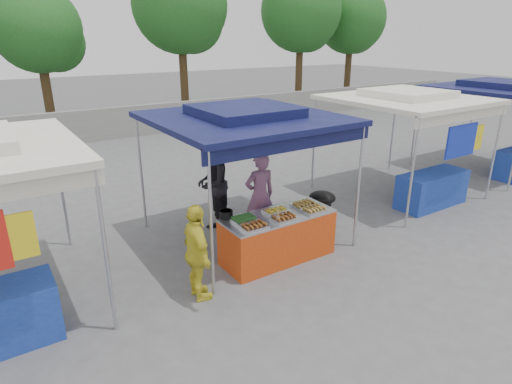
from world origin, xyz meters
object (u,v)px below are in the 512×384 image
vendor_table (278,237)px  customer_person (197,253)px  wok_burner (322,209)px  helper_man (211,183)px  cooking_pot (226,214)px  vendor_woman (260,196)px

vendor_table → customer_person: customer_person is taller
wok_burner → helper_man: size_ratio=0.49×
helper_man → customer_person: bearing=13.4°
vendor_table → cooking_pot: size_ratio=8.64×
cooking_pot → vendor_woman: (1.08, 0.58, -0.07)m
vendor_table → helper_man: helper_man is taller
vendor_table → vendor_woman: bearing=75.2°
helper_man → customer_person: 2.71m
customer_person → cooking_pot: bearing=-46.2°
cooking_pot → vendor_woman: bearing=28.3°
vendor_table → customer_person: size_ratio=1.32×
customer_person → wok_burner: bearing=-71.7°
customer_person → vendor_woman: bearing=-51.5°
cooking_pot → wok_burner: bearing=0.1°
vendor_woman → helper_man: size_ratio=0.93×
wok_burner → helper_man: bearing=142.0°
cooking_pot → helper_man: helper_man is taller
cooking_pot → wok_burner: size_ratio=0.26×
cooking_pot → customer_person: customer_person is taller
vendor_table → cooking_pot: 1.03m
cooking_pot → helper_man: bearing=70.7°
wok_burner → vendor_woman: bearing=158.5°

